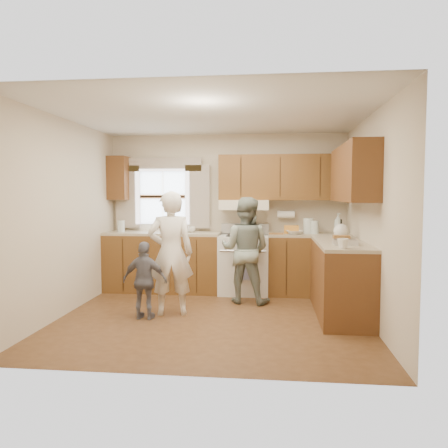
# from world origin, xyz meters

# --- Properties ---
(room) EXTENTS (3.80, 3.80, 3.80)m
(room) POSITION_xyz_m (0.00, 0.00, 1.25)
(room) COLOR #4D2F17
(room) RESTS_ON ground
(kitchen_fixtures) EXTENTS (3.80, 2.25, 2.15)m
(kitchen_fixtures) POSITION_xyz_m (0.62, 1.08, 0.84)
(kitchen_fixtures) COLOR #4A2A0F
(kitchen_fixtures) RESTS_ON ground
(stove) EXTENTS (0.76, 0.67, 1.07)m
(stove) POSITION_xyz_m (0.30, 1.44, 0.47)
(stove) COLOR silver
(stove) RESTS_ON ground
(woman_left) EXTENTS (0.65, 0.50, 1.58)m
(woman_left) POSITION_xyz_m (-0.55, 0.12, 0.79)
(woman_left) COLOR white
(woman_left) RESTS_ON ground
(woman_right) EXTENTS (0.84, 0.72, 1.50)m
(woman_right) POSITION_xyz_m (0.35, 0.85, 0.75)
(woman_right) COLOR #29473A
(woman_right) RESTS_ON ground
(child) EXTENTS (0.58, 0.27, 0.96)m
(child) POSITION_xyz_m (-0.82, -0.13, 0.48)
(child) COLOR slate
(child) RESTS_ON ground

